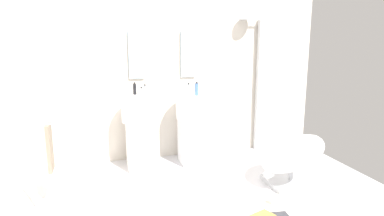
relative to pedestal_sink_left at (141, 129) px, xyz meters
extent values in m
cube|color=silver|center=(0.37, -1.24, -0.58)|extent=(4.80, 3.60, 0.04)
cube|color=beige|center=(0.37, 0.41, 0.74)|extent=(4.80, 0.10, 2.60)
cube|color=white|center=(0.00, 0.00, -0.23)|extent=(0.40, 0.40, 0.66)
cylinder|color=white|center=(0.00, 0.00, 0.27)|extent=(0.51, 0.51, 0.34)
cylinder|color=#B7BABF|center=(0.00, 0.14, 0.49)|extent=(0.02, 0.02, 0.10)
cube|color=white|center=(0.75, 0.00, -0.23)|extent=(0.40, 0.40, 0.66)
cylinder|color=white|center=(0.75, 0.00, 0.27)|extent=(0.51, 0.51, 0.34)
cylinder|color=#B7BABF|center=(0.75, 0.14, 0.49)|extent=(0.02, 0.02, 0.10)
cube|color=#8C9EA8|center=(0.00, 0.34, 0.97)|extent=(0.22, 0.03, 0.65)
cube|color=#8C9EA8|center=(0.75, 0.34, 0.97)|extent=(0.22, 0.03, 0.65)
cube|color=#B7BABF|center=(1.91, 0.29, 0.47)|extent=(0.14, 0.08, 2.05)
cylinder|color=#B7BABF|center=(1.76, 0.27, 1.47)|extent=(0.30, 0.02, 0.02)
cylinder|color=#B7BABF|center=(1.61, 0.24, 1.47)|extent=(0.24, 0.24, 0.02)
cube|color=#B7BABF|center=(1.67, -1.04, -0.53)|extent=(0.56, 0.50, 0.06)
cylinder|color=#B7BABF|center=(1.67, -1.04, -0.36)|extent=(0.05, 0.05, 0.34)
torus|color=white|center=(1.67, -1.04, -0.16)|extent=(1.03, 1.03, 0.49)
cylinder|color=#B7BABF|center=(-1.22, -0.84, -0.08)|extent=(0.03, 0.03, 0.95)
cylinder|color=#B7BABF|center=(-1.04, -0.84, 0.34)|extent=(0.36, 0.02, 0.02)
cube|color=gray|center=(-1.04, -0.84, 0.09)|extent=(0.04, 0.22, 0.50)
cube|color=white|center=(1.05, -1.56, -0.55)|extent=(0.91, 0.64, 0.01)
cube|color=#38383D|center=(1.12, -1.71, -0.53)|extent=(0.23, 0.17, 0.03)
cylinder|color=white|center=(1.22, -1.48, -0.49)|extent=(0.08, 0.08, 0.10)
cylinder|color=#99999E|center=(0.05, -0.14, 0.52)|extent=(0.04, 0.04, 0.16)
cylinder|color=black|center=(0.05, -0.14, 0.61)|extent=(0.02, 0.02, 0.02)
cylinder|color=#4C72B7|center=(0.74, -0.14, 0.52)|extent=(0.05, 0.05, 0.16)
cylinder|color=black|center=(0.74, -0.14, 0.62)|extent=(0.03, 0.03, 0.02)
cylinder|color=black|center=(-0.05, 0.18, 0.52)|extent=(0.04, 0.04, 0.15)
cylinder|color=black|center=(-0.05, 0.18, 0.60)|extent=(0.02, 0.02, 0.02)
cylinder|color=silver|center=(0.64, -0.09, 0.52)|extent=(0.04, 0.04, 0.15)
cylinder|color=black|center=(0.64, -0.09, 0.60)|extent=(0.02, 0.02, 0.02)
cylinder|color=white|center=(0.00, -0.17, 0.51)|extent=(0.04, 0.04, 0.13)
cylinder|color=black|center=(0.00, -0.17, 0.58)|extent=(0.02, 0.02, 0.02)
camera|label=1|loc=(-0.50, -4.39, 1.20)|focal=31.21mm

